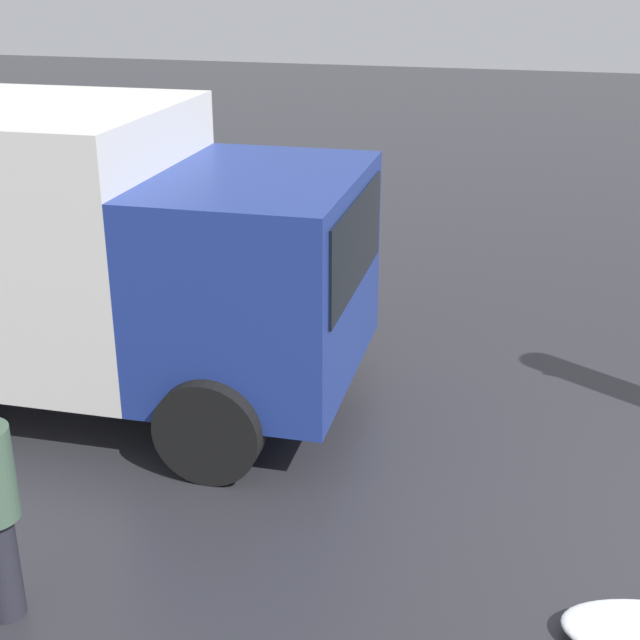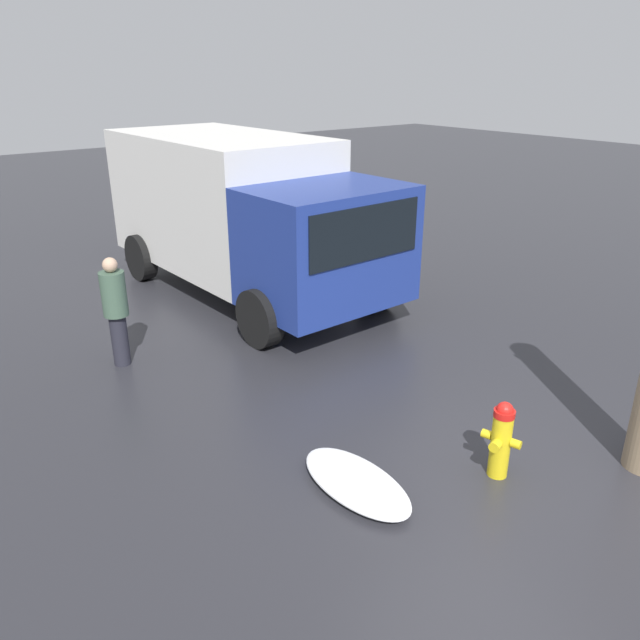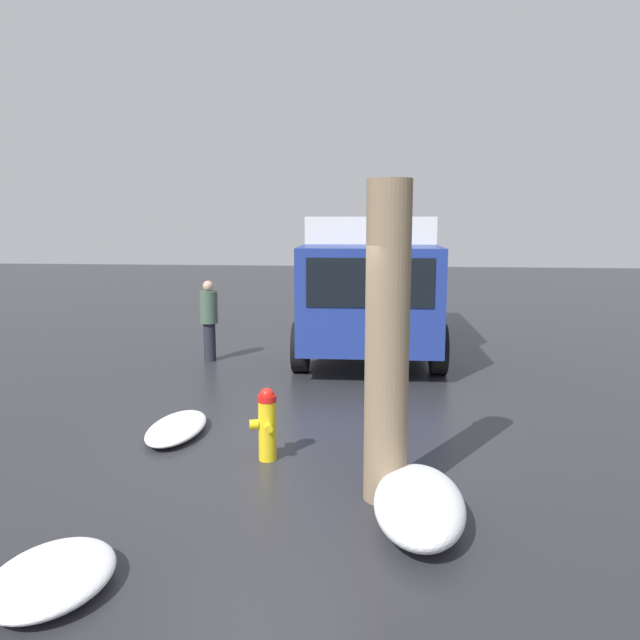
# 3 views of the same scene
# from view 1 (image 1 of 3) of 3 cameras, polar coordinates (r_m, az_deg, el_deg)

# --- Properties ---
(delivery_truck) EXTENTS (6.26, 2.86, 2.79)m
(delivery_truck) POSITION_cam_1_polar(r_m,az_deg,el_deg) (8.90, -18.61, 4.95)
(delivery_truck) COLOR navy
(delivery_truck) RESTS_ON ground_plane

